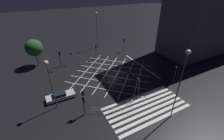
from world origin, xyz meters
The scene contains 16 objects.
ground_plane centered at (0.00, 0.00, 0.00)m, with size 200.00×200.00×0.00m, color black.
road_markings centered at (0.39, -6.80, 0.00)m, with size 19.28×23.96×0.01m.
traffic_light_median_south centered at (0.01, -7.53, 2.87)m, with size 0.36×3.04×3.86m.
traffic_light_sw_main centered at (-8.88, -8.51, 2.49)m, with size 0.39×0.36×3.48m.
traffic_light_nw_cross centered at (-8.96, 7.60, 3.11)m, with size 0.36×1.92×4.28m.
traffic_light_median_north centered at (-0.23, 8.02, 2.73)m, with size 0.36×0.39×3.81m.
traffic_light_nw_main centered at (-7.39, 8.20, 2.52)m, with size 2.62×0.36×3.42m.
traffic_light_ne_cross centered at (8.51, 9.08, 2.67)m, with size 0.36×0.39×3.74m.
traffic_light_se_main centered at (8.58, -8.68, 2.61)m, with size 0.39×0.36×3.65m.
traffic_light_sw_cross centered at (-8.76, -8.24, 2.98)m, with size 0.36×0.39×4.17m.
street_lamp_east centered at (3.18, 15.16, 7.60)m, with size 0.63×0.63×10.06m.
street_lamp_west centered at (1.93, -14.52, 7.36)m, with size 0.56×0.56×10.32m.
street_lamp_far centered at (-12.23, -4.98, 6.09)m, with size 0.59×0.59×8.05m.
street_tree_near centered at (-13.51, 11.38, 4.30)m, with size 3.72×3.72×6.16m.
waiting_car centered at (-11.27, -3.21, 0.61)m, with size 4.58×1.70×1.30m.
pedestrian_railing centered at (-5.23, -9.97, 0.67)m, with size 5.57×2.94×1.05m.
Camera 1 is at (-12.65, -24.13, 16.62)m, focal length 24.00 mm.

